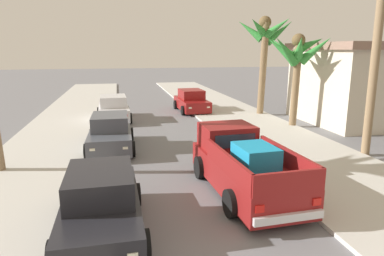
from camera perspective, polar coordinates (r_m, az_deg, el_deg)
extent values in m
cube|color=beige|center=(15.53, -21.60, -3.98)|extent=(4.98, 60.00, 0.12)
cube|color=beige|center=(16.94, 13.95, -2.09)|extent=(4.98, 60.00, 0.12)
cube|color=silver|center=(15.38, -17.58, -3.87)|extent=(0.16, 60.00, 0.10)
cube|color=silver|center=(16.50, 10.53, -2.35)|extent=(0.16, 60.00, 0.10)
cube|color=maroon|center=(10.77, 8.71, -7.48)|extent=(2.18, 5.19, 0.80)
cube|color=maroon|center=(11.95, 5.79, -1.33)|extent=(1.80, 1.59, 0.80)
cube|color=#283342|center=(11.26, 7.15, -2.15)|extent=(1.38, 0.13, 0.44)
cube|color=#283342|center=(12.64, 4.58, -0.43)|extent=(1.46, 0.14, 0.48)
cube|color=maroon|center=(9.47, 5.85, -5.91)|extent=(0.27, 3.30, 0.56)
cube|color=maroon|center=(10.23, 15.46, -4.88)|extent=(0.27, 3.30, 0.56)
cube|color=maroon|center=(8.45, 15.73, -8.69)|extent=(1.88, 0.20, 0.56)
cube|color=silver|center=(8.72, 15.69, -14.04)|extent=(1.83, 0.21, 0.20)
cylinder|color=black|center=(11.88, 1.34, -6.49)|extent=(0.30, 0.77, 0.76)
cylinder|color=black|center=(12.54, 10.01, -5.63)|extent=(0.30, 0.77, 0.76)
cylinder|color=black|center=(9.31, 6.52, -12.24)|extent=(0.30, 0.77, 0.76)
cylinder|color=black|center=(10.14, 17.06, -10.57)|extent=(0.30, 0.77, 0.76)
cube|color=red|center=(8.28, 11.12, -12.98)|extent=(0.22, 0.05, 0.18)
cube|color=red|center=(9.00, 19.91, -11.37)|extent=(0.22, 0.05, 0.18)
cube|color=#198CBF|center=(9.95, 10.41, -4.77)|extent=(1.08, 1.36, 0.68)
cube|color=black|center=(8.76, -14.67, -13.16)|extent=(1.82, 4.22, 0.72)
cube|color=black|center=(8.58, -14.91, -8.78)|extent=(1.55, 2.12, 0.64)
cube|color=#283342|center=(7.69, -15.13, -11.54)|extent=(1.37, 0.10, 0.52)
cube|color=#283342|center=(9.49, -14.72, -6.77)|extent=(1.34, 0.10, 0.50)
cylinder|color=black|center=(7.72, -7.78, -18.45)|extent=(0.23, 0.64, 0.64)
cylinder|color=black|center=(7.81, -21.84, -18.90)|extent=(0.23, 0.64, 0.64)
cylinder|color=black|center=(10.03, -9.15, -10.79)|extent=(0.23, 0.64, 0.64)
cylinder|color=black|center=(10.11, -19.61, -11.22)|extent=(0.23, 0.64, 0.64)
cube|color=red|center=(10.65, -10.96, -7.55)|extent=(0.20, 0.04, 0.12)
cube|color=white|center=(6.87, -9.74, -20.02)|extent=(0.20, 0.04, 0.10)
cube|color=red|center=(10.70, -17.81, -7.85)|extent=(0.20, 0.04, 0.12)
cube|color=maroon|center=(24.58, -0.06, 4.00)|extent=(1.90, 4.26, 0.72)
cube|color=maroon|center=(24.58, -0.12, 5.60)|extent=(1.59, 2.15, 0.64)
cube|color=#283342|center=(23.65, 0.44, 5.27)|extent=(1.37, 0.13, 0.52)
cube|color=#283342|center=(25.52, -0.64, 5.83)|extent=(1.34, 0.12, 0.50)
cylinder|color=black|center=(23.61, 2.83, 3.09)|extent=(0.24, 0.65, 0.64)
cylinder|color=black|center=(23.16, -1.46, 2.91)|extent=(0.24, 0.65, 0.64)
cylinder|color=black|center=(26.08, 1.18, 4.03)|extent=(0.24, 0.65, 0.64)
cylinder|color=black|center=(25.68, -2.72, 3.88)|extent=(0.24, 0.65, 0.64)
cube|color=red|center=(26.74, 0.17, 4.96)|extent=(0.20, 0.05, 0.12)
cube|color=white|center=(22.72, 2.73, 3.44)|extent=(0.20, 0.05, 0.10)
cube|color=red|center=(26.46, -2.50, 4.86)|extent=(0.20, 0.05, 0.12)
cube|color=white|center=(22.40, -0.30, 3.32)|extent=(0.20, 0.05, 0.10)
cube|color=#474C56|center=(15.63, -13.25, -1.49)|extent=(1.82, 4.22, 0.72)
cube|color=#474C56|center=(15.58, -13.37, 1.02)|extent=(1.55, 2.12, 0.64)
cube|color=#283342|center=(14.63, -13.49, 0.18)|extent=(1.37, 0.10, 0.52)
cube|color=#283342|center=(16.53, -13.26, 1.63)|extent=(1.34, 0.10, 0.50)
cylinder|color=black|center=(14.42, -9.78, -3.43)|extent=(0.23, 0.64, 0.64)
cylinder|color=black|center=(14.50, -16.93, -3.72)|extent=(0.23, 0.64, 0.64)
cylinder|color=black|center=(16.93, -10.03, -1.00)|extent=(0.23, 0.64, 0.64)
cylinder|color=black|center=(17.00, -16.12, -1.26)|extent=(0.23, 0.64, 0.64)
cube|color=red|center=(17.65, -11.01, 0.60)|extent=(0.20, 0.04, 0.12)
cube|color=white|center=(13.56, -10.93, -3.26)|extent=(0.20, 0.04, 0.10)
cube|color=red|center=(17.69, -15.11, 0.42)|extent=(0.20, 0.04, 0.12)
cube|color=white|center=(13.62, -16.13, -3.47)|extent=(0.20, 0.04, 0.10)
cube|color=silver|center=(22.04, -12.80, 2.66)|extent=(1.90, 4.26, 0.72)
cube|color=silver|center=(21.84, -12.88, 4.37)|extent=(1.59, 2.15, 0.64)
cube|color=#283342|center=(22.80, -12.93, 4.66)|extent=(1.37, 0.13, 0.52)
cube|color=#283342|center=(20.88, -12.81, 3.94)|extent=(1.34, 0.13, 0.50)
cylinder|color=black|center=(23.37, -15.06, 2.56)|extent=(0.24, 0.65, 0.64)
cylinder|color=black|center=(23.40, -10.64, 2.79)|extent=(0.24, 0.65, 0.64)
cylinder|color=black|center=(20.81, -15.16, 1.33)|extent=(0.24, 0.65, 0.64)
cylinder|color=black|center=(20.84, -10.20, 1.59)|extent=(0.24, 0.65, 0.64)
cube|color=red|center=(19.95, -14.48, 1.83)|extent=(0.20, 0.05, 0.12)
cube|color=white|center=(24.11, -14.40, 3.60)|extent=(0.20, 0.05, 0.10)
cube|color=red|center=(19.97, -10.84, 2.02)|extent=(0.20, 0.05, 0.12)
cube|color=white|center=(24.13, -11.47, 3.75)|extent=(0.20, 0.05, 0.10)
cylinder|color=brown|center=(23.19, 11.61, 9.32)|extent=(0.43, 0.82, 6.00)
cone|color=#2D7F33|center=(23.70, 14.27, 15.15)|extent=(2.08, 0.71, 1.76)
cone|color=#2D7F33|center=(23.92, 12.02, 15.80)|extent=(1.19, 1.61, 1.30)
cone|color=#2D7F33|center=(23.38, 9.54, 15.64)|extent=(1.85, 1.50, 1.57)
cone|color=#2D7F33|center=(22.49, 10.84, 16.10)|extent=(1.69, 1.46, 1.30)
cone|color=#2D7F33|center=(22.50, 13.87, 15.82)|extent=(1.32, 2.13, 1.42)
sphere|color=brown|center=(23.22, 11.95, 16.70)|extent=(0.78, 0.78, 0.78)
cylinder|color=brown|center=(20.08, 16.71, 6.83)|extent=(0.40, 0.55, 4.80)
cone|color=#2D7F33|center=(20.44, 19.00, 12.99)|extent=(1.72, 0.71, 1.09)
cone|color=#2D7F33|center=(20.81, 17.08, 12.73)|extent=(1.29, 1.75, 1.32)
cone|color=#2D7F33|center=(20.65, 14.81, 12.50)|extent=(1.30, 2.09, 1.58)
cone|color=#2D7F33|center=(20.01, 14.43, 12.50)|extent=(1.82, 1.33, 1.56)
cone|color=#2D7F33|center=(19.16, 15.23, 12.26)|extent=(2.03, 1.36, 1.70)
cone|color=#2D7F33|center=(19.11, 17.34, 12.50)|extent=(1.22, 1.86, 1.47)
cone|color=#2D7F33|center=(19.72, 19.70, 12.07)|extent=(1.64, 1.70, 1.62)
sphere|color=brown|center=(20.00, 17.16, 13.67)|extent=(0.71, 0.71, 0.71)
cylinder|color=#846B4C|center=(15.56, 27.96, 10.13)|extent=(0.33, 0.42, 7.95)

